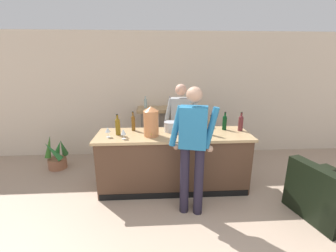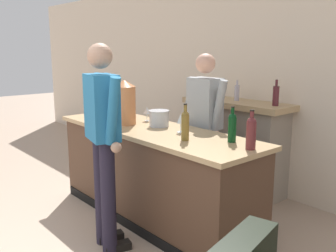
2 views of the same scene
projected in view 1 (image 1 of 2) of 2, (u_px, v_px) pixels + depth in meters
name	position (u px, v px, depth m)	size (l,w,h in m)	color
wall_back_panel	(174.00, 96.00, 5.12)	(12.00, 0.07, 2.75)	beige
bar_counter	(173.00, 161.00, 3.84)	(2.53, 0.77, 0.98)	#4F3525
fireplace_stone	(170.00, 132.00, 5.08)	(1.42, 0.52, 1.45)	gray
armchair_black	(325.00, 199.00, 3.15)	(0.95, 0.99, 0.79)	black
potted_plant_corner	(57.00, 156.00, 4.58)	(0.45, 0.42, 0.69)	#996145
person_customer	(193.00, 147.00, 3.03)	(0.64, 0.37, 1.83)	#231E2F
person_bartender	(180.00, 125.00, 4.27)	(0.66, 0.32, 1.73)	#2A2224
copper_dispenser	(151.00, 121.00, 3.53)	(0.24, 0.28, 0.48)	#C87847
ice_bucket_steel	(170.00, 127.00, 3.79)	(0.22, 0.22, 0.17)	silver
wine_bottle_cabernet_heavy	(211.00, 126.00, 3.60)	(0.07, 0.07, 0.33)	brown
wine_bottle_merlot_tall	(241.00, 122.00, 3.82)	(0.08, 0.08, 0.33)	#5B2225
wine_bottle_rose_blush	(225.00, 122.00, 3.87)	(0.07, 0.07, 0.32)	#073414
wine_bottle_riesling_slim	(133.00, 122.00, 3.83)	(0.06, 0.06, 0.33)	brown
wine_bottle_port_short	(118.00, 126.00, 3.60)	(0.08, 0.08, 0.34)	brown
wine_glass_mid_counter	(108.00, 130.00, 3.49)	(0.08, 0.08, 0.17)	silver
wine_glass_by_dispenser	(193.00, 124.00, 3.77)	(0.07, 0.07, 0.18)	silver
wine_glass_front_left	(123.00, 132.00, 3.42)	(0.08, 0.08, 0.16)	silver
wine_glass_near_bucket	(152.00, 124.00, 3.84)	(0.08, 0.08, 0.16)	silver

